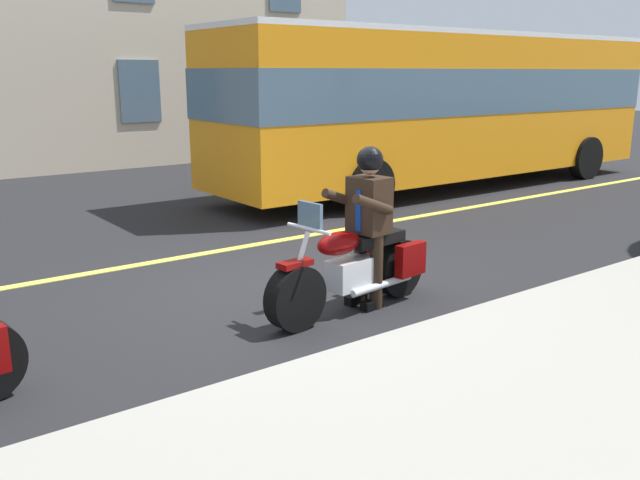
# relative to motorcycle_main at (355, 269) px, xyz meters

# --- Properties ---
(ground_plane) EXTENTS (80.00, 80.00, 0.00)m
(ground_plane) POSITION_rel_motorcycle_main_xyz_m (0.23, -1.03, -0.45)
(ground_plane) COLOR black
(lane_center_stripe) EXTENTS (60.00, 0.16, 0.01)m
(lane_center_stripe) POSITION_rel_motorcycle_main_xyz_m (0.23, -3.03, -0.45)
(lane_center_stripe) COLOR #E5DB4C
(lane_center_stripe) RESTS_ON ground_plane
(motorcycle_main) EXTENTS (2.22, 0.76, 1.26)m
(motorcycle_main) POSITION_rel_motorcycle_main_xyz_m (0.00, 0.00, 0.00)
(motorcycle_main) COLOR black
(motorcycle_main) RESTS_ON ground_plane
(rider_main) EXTENTS (0.67, 0.60, 1.74)m
(rider_main) POSITION_rel_motorcycle_main_xyz_m (-0.19, -0.03, 0.58)
(rider_main) COLOR black
(rider_main) RESTS_ON ground_plane
(bus_near) EXTENTS (11.05, 2.70, 3.30)m
(bus_near) POSITION_rel_motorcycle_main_xyz_m (-6.69, -5.02, 1.42)
(bus_near) COLOR orange
(bus_near) RESTS_ON ground_plane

